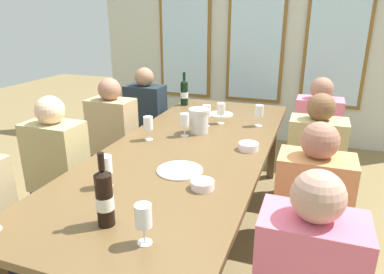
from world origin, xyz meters
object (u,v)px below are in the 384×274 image
(wine_bottle_0, at_px, (184,93))
(tasting_bowl_1, at_px, (203,185))
(wine_glass_3, at_px, (185,120))
(seated_person_7, at_px, (315,143))
(white_plate_1, at_px, (180,170))
(wine_glass_7, at_px, (106,166))
(tasting_bowl_0, at_px, (249,146))
(metal_pitcher, at_px, (199,121))
(seated_person_3, at_px, (309,226))
(dining_table, at_px, (189,154))
(seated_person_2, at_px, (59,178))
(seated_person_4, at_px, (114,145))
(wine_glass_0, at_px, (221,110))
(wine_glass_1, at_px, (259,112))
(wine_glass_6, at_px, (143,218))
(wine_bottle_1, at_px, (104,197))
(wine_glass_5, at_px, (148,124))
(white_plate_0, at_px, (221,114))
(wine_glass_2, at_px, (207,111))
(seated_person_6, at_px, (146,124))
(seated_person_5, at_px, (313,173))

(wine_bottle_0, bearing_deg, tasting_bowl_1, -66.14)
(wine_glass_3, relative_size, seated_person_7, 0.16)
(white_plate_1, xyz_separation_m, wine_glass_7, (-0.29, -0.31, 0.11))
(wine_glass_3, bearing_deg, tasting_bowl_0, -13.56)
(metal_pitcher, distance_m, seated_person_3, 1.15)
(dining_table, relative_size, seated_person_2, 2.44)
(seated_person_2, height_order, seated_person_4, same)
(metal_pitcher, distance_m, wine_glass_0, 0.30)
(tasting_bowl_1, relative_size, seated_person_7, 0.11)
(wine_bottle_0, height_order, wine_glass_3, wine_bottle_0)
(wine_glass_1, relative_size, wine_glass_6, 1.00)
(white_plate_1, distance_m, tasting_bowl_1, 0.25)
(seated_person_3, bearing_deg, wine_bottle_1, -143.24)
(tasting_bowl_0, xyz_separation_m, wine_glass_0, (-0.33, 0.52, 0.09))
(tasting_bowl_0, bearing_deg, wine_glass_5, -176.65)
(dining_table, distance_m, wine_glass_3, 0.28)
(white_plate_0, xyz_separation_m, wine_glass_1, (0.38, -0.22, 0.11))
(wine_glass_7, distance_m, seated_person_3, 1.13)
(dining_table, height_order, wine_glass_1, wine_glass_1)
(white_plate_1, distance_m, wine_glass_0, 1.00)
(wine_glass_2, height_order, seated_person_4, seated_person_4)
(white_plate_1, bearing_deg, wine_glass_6, -80.23)
(wine_bottle_0, xyz_separation_m, seated_person_6, (-0.38, -0.11, -0.34))
(tasting_bowl_0, distance_m, seated_person_3, 0.67)
(metal_pitcher, relative_size, seated_person_5, 0.17)
(dining_table, xyz_separation_m, tasting_bowl_1, (0.28, -0.56, 0.08))
(wine_bottle_0, xyz_separation_m, wine_bottle_1, (0.43, -2.10, 0.00))
(seated_person_4, bearing_deg, dining_table, -22.33)
(tasting_bowl_1, height_order, wine_glass_1, wine_glass_1)
(white_plate_0, relative_size, tasting_bowl_1, 1.79)
(white_plate_1, height_order, seated_person_4, seated_person_4)
(seated_person_3, bearing_deg, seated_person_2, 179.33)
(wine_glass_5, bearing_deg, tasting_bowl_1, -44.34)
(wine_glass_7, xyz_separation_m, seated_person_5, (1.03, 1.02, -0.33))
(seated_person_3, relative_size, seated_person_6, 1.00)
(tasting_bowl_0, bearing_deg, seated_person_2, -160.36)
(wine_glass_7, relative_size, seated_person_3, 0.16)
(wine_glass_2, xyz_separation_m, seated_person_3, (0.86, -0.88, -0.34))
(wine_glass_7, bearing_deg, tasting_bowl_1, 17.11)
(dining_table, height_order, tasting_bowl_0, tasting_bowl_0)
(seated_person_2, bearing_deg, wine_bottle_0, 75.22)
(wine_bottle_1, relative_size, wine_glass_6, 1.93)
(seated_person_6, bearing_deg, metal_pitcher, -40.10)
(wine_bottle_0, xyz_separation_m, wine_glass_3, (0.34, -0.89, -0.01))
(wine_glass_0, bearing_deg, wine_bottle_0, 136.23)
(white_plate_1, bearing_deg, wine_glass_1, 74.58)
(wine_glass_3, xyz_separation_m, wine_glass_6, (0.31, -1.28, -0.00))
(wine_glass_1, bearing_deg, wine_glass_6, -95.57)
(wine_bottle_0, bearing_deg, seated_person_2, -104.78)
(wine_glass_0, height_order, wine_glass_2, same)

